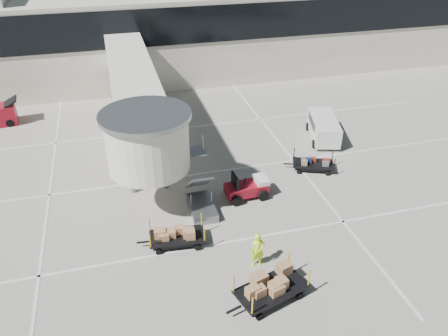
{
  "coord_description": "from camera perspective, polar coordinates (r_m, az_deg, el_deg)",
  "views": [
    {
      "loc": [
        -5.43,
        -14.83,
        15.14
      ],
      "look_at": [
        0.23,
        6.12,
        2.0
      ],
      "focal_mm": 35.0,
      "sensor_mm": 36.0,
      "label": 1
    }
  ],
  "objects": [
    {
      "name": "baggage_tug",
      "position": [
        26.15,
        3.06,
        -2.63
      ],
      "size": [
        2.6,
        1.74,
        1.66
      ],
      "rotation": [
        0.0,
        0.0,
        0.06
      ],
      "color": "maroon",
      "rests_on": "ground"
    },
    {
      "name": "ground_worker",
      "position": [
        21.32,
        4.42,
        -10.67
      ],
      "size": [
        0.71,
        0.49,
        1.88
      ],
      "primitive_type": "imported",
      "rotation": [
        0.0,
        0.0,
        -0.06
      ],
      "color": "#C9FB1A",
      "rests_on": "ground"
    },
    {
      "name": "box_cart_far",
      "position": [
        22.83,
        -6.62,
        -8.82
      ],
      "size": [
        3.53,
        1.67,
        1.36
      ],
      "rotation": [
        0.0,
        0.0,
        -0.1
      ],
      "color": "black",
      "rests_on": "ground"
    },
    {
      "name": "minivan",
      "position": [
        33.48,
        12.83,
        5.38
      ],
      "size": [
        2.87,
        4.66,
        1.65
      ],
      "rotation": [
        0.0,
        0.0,
        -0.27
      ],
      "color": "silver",
      "rests_on": "ground"
    },
    {
      "name": "jet_bridge",
      "position": [
        29.22,
        -11.3,
        8.78
      ],
      "size": [
        5.7,
        20.4,
        6.03
      ],
      "color": "silver",
      "rests_on": "ground"
    },
    {
      "name": "lane_markings",
      "position": [
        28.9,
        -3.38,
        -0.43
      ],
      "size": [
        40.0,
        30.0,
        0.02
      ],
      "color": "silver",
      "rests_on": "ground"
    },
    {
      "name": "terminal",
      "position": [
        46.38,
        -8.79,
        17.09
      ],
      "size": [
        64.0,
        12.11,
        15.2
      ],
      "color": "beige",
      "rests_on": "ground"
    },
    {
      "name": "suitcase_cart",
      "position": [
        29.38,
        11.48,
        0.5
      ],
      "size": [
        3.29,
        2.2,
        1.28
      ],
      "rotation": [
        0.0,
        0.0,
        -0.38
      ],
      "color": "black",
      "rests_on": "ground"
    },
    {
      "name": "ground",
      "position": [
        21.87,
        3.69,
        -12.68
      ],
      "size": [
        140.0,
        140.0,
        0.0
      ],
      "primitive_type": "plane",
      "color": "#A49F93",
      "rests_on": "ground"
    },
    {
      "name": "box_cart_near",
      "position": [
        20.11,
        5.76,
        -15.32
      ],
      "size": [
        3.98,
        2.42,
        1.53
      ],
      "rotation": [
        0.0,
        0.0,
        0.29
      ],
      "color": "black",
      "rests_on": "ground"
    }
  ]
}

